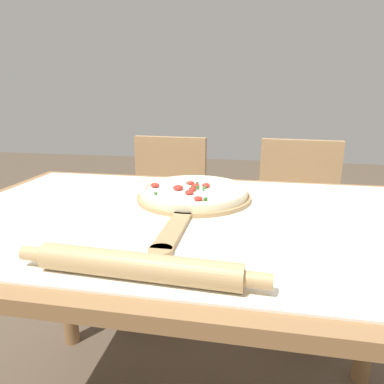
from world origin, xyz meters
TOP-DOWN VIEW (x-y plane):
  - dining_table at (0.00, 0.00)m, footprint 1.34×0.85m
  - towel_cloth at (0.00, 0.00)m, footprint 1.26×0.77m
  - pizza_peel at (-0.01, 0.11)m, footprint 0.34×0.57m
  - pizza at (-0.01, 0.14)m, footprint 0.32×0.32m
  - rolling_pin at (-0.02, -0.33)m, footprint 0.45×0.06m
  - chair_left at (-0.27, 0.79)m, footprint 0.42×0.42m
  - chair_right at (0.38, 0.79)m, footprint 0.44×0.44m

SIDE VIEW (x-z plane):
  - chair_left at x=-0.27m, z-range 0.07..0.94m
  - chair_right at x=0.38m, z-range 0.07..0.94m
  - dining_table at x=0.00m, z-range 0.27..1.05m
  - towel_cloth at x=0.00m, z-range 0.78..0.78m
  - pizza_peel at x=-0.01m, z-range 0.78..0.80m
  - rolling_pin at x=-0.02m, z-range 0.78..0.83m
  - pizza at x=-0.01m, z-range 0.79..0.83m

